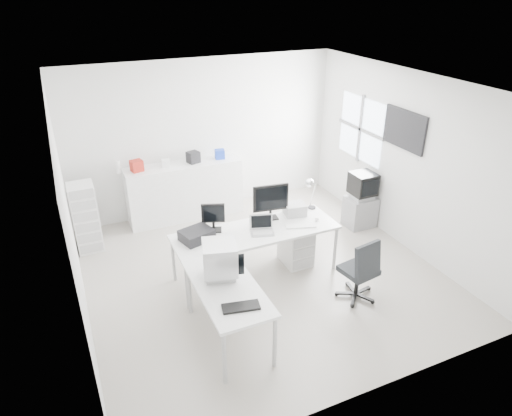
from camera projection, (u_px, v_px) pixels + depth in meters
name	position (u px, v px, depth m)	size (l,w,h in m)	color
floor	(261.00, 272.00, 6.92)	(5.00, 5.00, 0.01)	silver
ceiling	(263.00, 85.00, 5.65)	(5.00, 5.00, 0.01)	white
back_wall	(205.00, 137.00, 8.32)	(5.00, 0.02, 2.80)	silver
left_wall	(70.00, 224.00, 5.38)	(0.02, 5.00, 2.80)	silver
right_wall	(406.00, 162.00, 7.20)	(0.02, 5.00, 2.80)	silver
window	(361.00, 129.00, 8.08)	(0.02, 1.20, 1.10)	white
wall_picture	(404.00, 129.00, 7.04)	(0.04, 0.90, 0.60)	black
main_desk	(256.00, 253.00, 6.71)	(2.40, 0.80, 0.75)	white
side_desk	(229.00, 313.00, 5.50)	(0.70, 1.40, 0.75)	white
drawer_pedestal	(296.00, 245.00, 7.04)	(0.40, 0.50, 0.60)	white
inkjet_printer	(197.00, 235.00, 6.28)	(0.42, 0.33, 0.15)	black
lcd_monitor_small	(213.00, 218.00, 6.45)	(0.33, 0.19, 0.42)	black
lcd_monitor_large	(271.00, 202.00, 6.75)	(0.54, 0.22, 0.56)	black
laptop	(262.00, 226.00, 6.43)	(0.34, 0.35, 0.23)	#B7B7BA
white_keyboard	(301.00, 226.00, 6.65)	(0.44, 0.14, 0.02)	white
white_mouse	(317.00, 219.00, 6.79)	(0.06, 0.06, 0.06)	white
laser_printer	(295.00, 209.00, 6.95)	(0.31, 0.27, 0.18)	#A5A5A5
desk_lamp	(313.00, 196.00, 7.09)	(0.14, 0.14, 0.43)	silver
crt_monitor	(220.00, 261.00, 5.44)	(0.38, 0.38, 0.44)	#B7B7BA
black_keyboard	(241.00, 307.00, 5.00)	(0.42, 0.17, 0.03)	black
office_chair	(359.00, 267.00, 6.17)	(0.56, 0.56, 0.98)	#242729
tv_cabinet	(360.00, 212.00, 8.12)	(0.50, 0.41, 0.55)	gray
crt_tv	(363.00, 186.00, 7.89)	(0.50, 0.48, 0.45)	black
sideboard	(185.00, 191.00, 8.32)	(2.08, 0.52, 1.04)	white
clutter_box_a	(137.00, 166.00, 7.75)	(0.19, 0.17, 0.19)	#A12117
clutter_box_b	(166.00, 163.00, 7.95)	(0.13, 0.11, 0.13)	white
clutter_box_c	(193.00, 157.00, 8.12)	(0.20, 0.18, 0.20)	black
clutter_box_d	(220.00, 154.00, 8.30)	(0.17, 0.15, 0.17)	#1A3BB8
clutter_bottle	(118.00, 167.00, 7.67)	(0.07, 0.07, 0.22)	white
filing_cabinet	(86.00, 217.00, 7.30)	(0.39, 0.47, 1.12)	white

